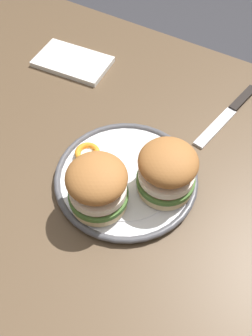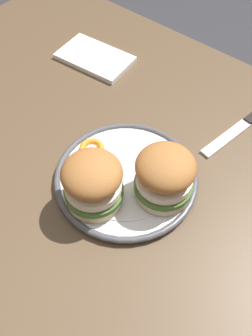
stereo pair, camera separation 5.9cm
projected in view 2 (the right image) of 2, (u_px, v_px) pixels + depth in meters
The scene contains 9 objects.
ground_plane at pixel (133, 330), 1.24m from camera, with size 8.00×8.00×0.00m, color #333338.
dining_table at pixel (139, 248), 0.71m from camera, with size 1.45×1.01×0.74m.
dinner_plate at pixel (126, 178), 0.69m from camera, with size 0.26×0.26×0.02m.
sandwich_half_left at pixel (165, 175), 0.62m from camera, with size 0.14×0.14×0.10m.
sandwich_half_right at pixel (93, 182), 0.61m from camera, with size 0.14×0.14×0.10m.
orange_peel_curled at pixel (92, 149), 0.71m from camera, with size 0.06×0.06×0.01m.
orange_peel_strip_long at pixel (163, 152), 0.71m from camera, with size 0.06×0.06×0.01m.
table_knife at pixel (245, 124), 0.78m from camera, with size 0.06×0.22×0.01m.
folded_napkin at pixel (95, 58), 0.90m from camera, with size 0.17×0.10×0.01m, color white.
Camera 2 is at (-0.17, 0.24, 1.32)m, focal length 40.11 mm.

